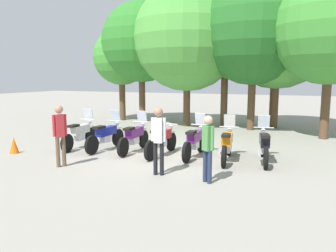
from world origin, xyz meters
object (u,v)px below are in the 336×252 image
person_2 (208,144)px  tree_6 (278,34)px  motorcycle_2 (134,137)px  motorcycle_4 (195,141)px  motorcycle_3 (162,140)px  person_0 (159,135)px  tree_3 (226,32)px  tree_0 (121,57)px  tree_2 (187,37)px  tree_4 (254,30)px  tree_1 (142,42)px  tree_5 (276,35)px  motorcycle_6 (264,145)px  motorcycle_1 (106,135)px  person_1 (60,131)px  traffic_cone (14,145)px  motorcycle_5 (227,144)px  tree_7 (331,27)px  motorcycle_0 (80,134)px

person_2 → tree_6: 10.44m
motorcycle_2 → motorcycle_4: same height
motorcycle_3 → person_0: person_0 is taller
tree_3 → person_0: bearing=-87.2°
tree_0 → tree_2: (4.36, -0.78, 0.85)m
tree_4 → tree_6: (1.00, 1.06, -0.14)m
motorcycle_2 → tree_1: (-3.29, 6.97, 3.98)m
tree_1 → tree_5: (7.14, 0.88, 0.14)m
motorcycle_6 → tree_6: size_ratio=0.30×
motorcycle_4 → tree_3: 8.35m
motorcycle_1 → person_1: person_1 is taller
person_1 → tree_3: bearing=-69.3°
motorcycle_1 → person_0: size_ratio=1.23×
tree_0 → tree_1: 1.64m
motorcycle_6 → person_2: (-1.04, -2.57, 0.45)m
person_1 → traffic_cone: size_ratio=3.22×
motorcycle_1 → motorcycle_4: (3.22, 0.23, 0.00)m
motorcycle_1 → motorcycle_4: size_ratio=1.00×
tree_5 → motorcycle_4: bearing=-102.4°
motorcycle_4 → tree_6: 8.64m
motorcycle_6 → tree_1: tree_1 is taller
motorcycle_2 → motorcycle_5: same height
tree_1 → tree_3: tree_1 is taller
tree_0 → tree_5: size_ratio=0.80×
person_2 → tree_2: 10.05m
person_1 → tree_0: 10.70m
motorcycle_3 → tree_4: 8.02m
tree_5 → tree_7: size_ratio=0.98×
motorcycle_3 → person_1: bearing=141.5°
motorcycle_4 → tree_4: bearing=-8.1°
tree_4 → person_0: bearing=-97.1°
motorcycle_2 → motorcycle_4: size_ratio=1.00×
motorcycle_0 → tree_6: 10.64m
motorcycle_4 → tree_0: (-6.87, 7.06, 3.21)m
motorcycle_3 → person_0: size_ratio=1.23×
tree_3 → motorcycle_1: bearing=-108.9°
tree_5 → traffic_cone: (-7.49, -9.66, -4.36)m
motorcycle_3 → tree_1: tree_1 is taller
person_1 → tree_5: 12.00m
motorcycle_2 → motorcycle_4: 2.15m
motorcycle_0 → tree_3: size_ratio=0.33×
tree_0 → tree_5: (8.57, 0.68, 0.91)m
motorcycle_6 → person_1: person_1 is taller
motorcycle_0 → motorcycle_2: 2.16m
tree_1 → tree_5: bearing=7.1°
tree_0 → tree_1: size_ratio=0.80×
motorcycle_5 → person_0: 2.61m
motorcycle_1 → tree_3: tree_3 is taller
motorcycle_0 → tree_0: size_ratio=0.41×
motorcycle_1 → motorcycle_2: same height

